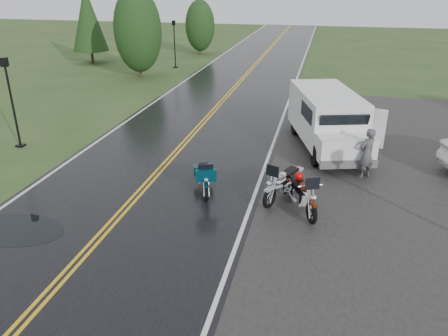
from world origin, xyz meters
name	(u,v)px	position (x,y,z in m)	size (l,w,h in m)	color
ground	(120,215)	(0.00, 0.00, 0.00)	(120.00, 120.00, 0.00)	#2D471E
road	(206,120)	(0.00, 10.00, 0.02)	(8.00, 100.00, 0.04)	black
motorcycle_red	(312,204)	(5.70, 0.73, 0.70)	(0.86, 2.36, 1.40)	#511609
motorcycle_teal	(206,185)	(2.36, 1.39, 0.62)	(0.76, 2.10, 1.24)	#05303E
motorcycle_silver	(270,190)	(4.39, 1.38, 0.69)	(0.85, 2.34, 1.38)	#A3A4AB
van_white	(318,137)	(5.68, 5.18, 1.20)	(2.29, 6.10, 2.40)	white
person_at_van	(367,154)	(7.42, 4.52, 0.92)	(0.67, 0.44, 1.84)	#47484C
lamp_post_near_left	(12,103)	(-6.77, 4.54, 1.91)	(0.33, 0.33, 3.81)	black
lamp_post_far_left	(175,44)	(-6.08, 23.14, 1.84)	(0.32, 0.32, 3.68)	black
tree_left_mid	(138,40)	(-7.39, 19.16, 2.64)	(3.38, 3.38, 5.27)	#1E3D19
tree_left_far	(200,31)	(-5.98, 30.17, 2.09)	(2.72, 2.72, 4.19)	#1E3D19
pine_left_far	(89,26)	(-13.58, 23.47, 3.01)	(2.89, 2.89, 6.03)	#1E3D19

